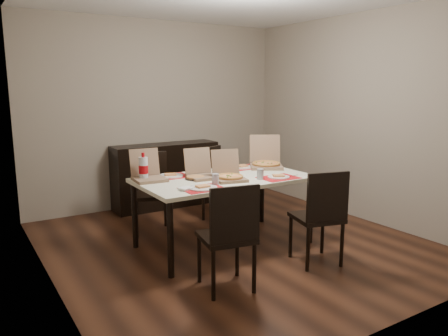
% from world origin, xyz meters
% --- Properties ---
extents(ground, '(3.80, 4.00, 0.02)m').
position_xyz_m(ground, '(0.00, 0.00, -0.01)').
color(ground, '#432314').
rests_on(ground, ground).
extents(room_walls, '(3.84, 4.02, 2.62)m').
position_xyz_m(room_walls, '(0.00, 0.43, 1.73)').
color(room_walls, gray).
rests_on(room_walls, ground).
extents(sideboard, '(1.50, 0.40, 0.90)m').
position_xyz_m(sideboard, '(0.00, 1.78, 0.45)').
color(sideboard, black).
rests_on(sideboard, ground).
extents(dining_table, '(1.80, 1.00, 0.75)m').
position_xyz_m(dining_table, '(-0.13, 0.02, 0.68)').
color(dining_table, beige).
rests_on(dining_table, ground).
extents(chair_near_left, '(0.49, 0.49, 0.93)m').
position_xyz_m(chair_near_left, '(-0.67, -0.92, 0.51)').
color(chair_near_left, black).
rests_on(chair_near_left, ground).
extents(chair_near_right, '(0.51, 0.51, 0.93)m').
position_xyz_m(chair_near_right, '(0.36, -0.92, 0.51)').
color(chair_near_right, black).
rests_on(chair_near_right, ground).
extents(chair_far_left, '(0.53, 0.53, 0.93)m').
position_xyz_m(chair_far_left, '(-0.60, 0.91, 0.51)').
color(chair_far_left, black).
rests_on(chair_far_left, ground).
extents(chair_far_right, '(0.55, 0.55, 0.93)m').
position_xyz_m(chair_far_right, '(0.33, 0.89, 0.51)').
color(chair_far_right, black).
rests_on(chair_far_right, ground).
extents(setting_near_left, '(0.47, 0.30, 0.11)m').
position_xyz_m(setting_near_left, '(-0.55, -0.29, 0.77)').
color(setting_near_left, red).
rests_on(setting_near_left, dining_table).
extents(setting_near_right, '(0.51, 0.30, 0.11)m').
position_xyz_m(setting_near_right, '(0.28, -0.29, 0.77)').
color(setting_near_right, red).
rests_on(setting_near_right, dining_table).
extents(setting_far_left, '(0.50, 0.30, 0.11)m').
position_xyz_m(setting_far_left, '(-0.56, 0.34, 0.77)').
color(setting_far_left, red).
rests_on(setting_far_left, dining_table).
extents(setting_far_right, '(0.44, 0.30, 0.11)m').
position_xyz_m(setting_far_right, '(0.30, 0.34, 0.77)').
color(setting_far_right, red).
rests_on(setting_far_right, dining_table).
extents(napkin_loose, '(0.16, 0.15, 0.02)m').
position_xyz_m(napkin_loose, '(-0.08, -0.06, 0.76)').
color(napkin_loose, white).
rests_on(napkin_loose, dining_table).
extents(pizza_box_center, '(0.37, 0.39, 0.30)m').
position_xyz_m(pizza_box_center, '(-0.16, -0.12, 0.80)').
color(pizza_box_center, brown).
rests_on(pizza_box_center, dining_table).
extents(pizza_box_right, '(0.53, 0.54, 0.37)m').
position_xyz_m(pizza_box_right, '(0.60, 0.24, 0.81)').
color(pizza_box_right, brown).
rests_on(pizza_box_right, dining_table).
extents(pizza_box_left, '(0.33, 0.36, 0.31)m').
position_xyz_m(pizza_box_left, '(-0.86, 0.32, 0.81)').
color(pizza_box_left, brown).
rests_on(pizza_box_left, dining_table).
extents(pizza_box_extra, '(0.33, 0.36, 0.30)m').
position_xyz_m(pizza_box_extra, '(-0.33, 0.13, 0.81)').
color(pizza_box_extra, brown).
rests_on(pizza_box_extra, dining_table).
extents(faina_plate, '(0.22, 0.22, 0.03)m').
position_xyz_m(faina_plate, '(-0.43, 0.10, 0.76)').
color(faina_plate, black).
rests_on(faina_plate, dining_table).
extents(dip_bowl, '(0.15, 0.15, 0.03)m').
position_xyz_m(dip_bowl, '(-0.01, 0.15, 0.76)').
color(dip_bowl, white).
rests_on(dip_bowl, dining_table).
extents(soda_bottle, '(0.10, 0.10, 0.29)m').
position_xyz_m(soda_bottle, '(-0.91, 0.32, 0.87)').
color(soda_bottle, silver).
rests_on(soda_bottle, dining_table).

